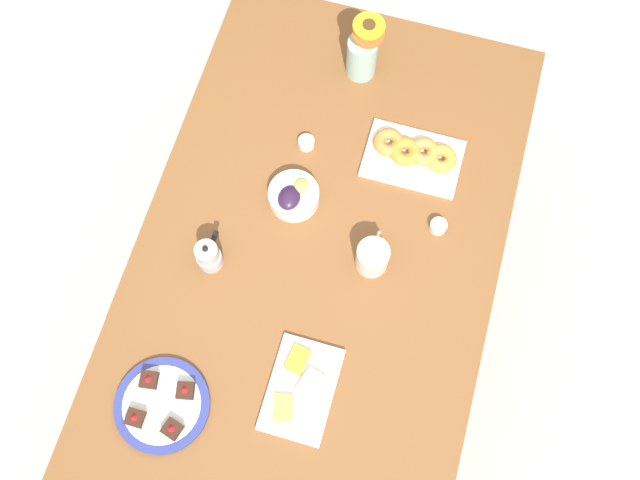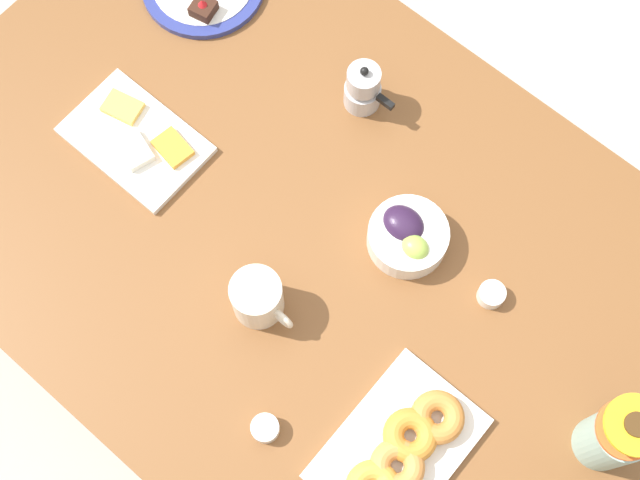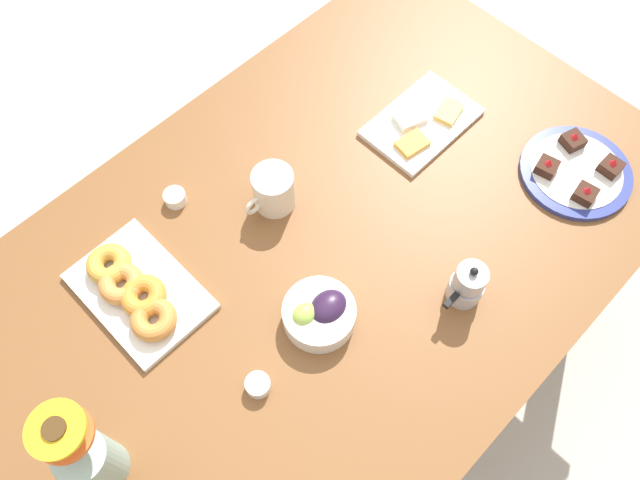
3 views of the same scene
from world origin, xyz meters
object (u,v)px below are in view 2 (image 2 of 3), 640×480
Objects in this scene: grape_bowl at (407,235)px; cheese_platter at (137,139)px; jam_cup_berry at (265,428)px; moka_pot at (363,88)px; jam_cup_honey at (491,294)px; dining_table at (320,262)px; flower_vase at (613,437)px; coffee_mug at (258,298)px; croissant_platter at (402,450)px.

cheese_platter is (-0.51, -0.17, -0.02)m from grape_bowl.
moka_pot is at bearing 114.84° from jam_cup_berry.
cheese_platter reaches higher than jam_cup_honey.
jam_cup_honey reaches higher than dining_table.
cheese_platter is at bearing -128.26° from moka_pot.
jam_cup_honey is at bearing 162.80° from flower_vase.
coffee_mug reaches higher than jam_cup_honey.
flower_vase reaches higher than moka_pot.
dining_table is at bearing -135.20° from grape_bowl.
dining_table is at bearing 114.54° from jam_cup_berry.
grape_bowl is 3.01× the size of jam_cup_honey.
flower_vase is (0.24, 0.22, 0.07)m from croissant_platter.
grape_bowl is 0.48m from flower_vase.
grape_bowl reaches higher than jam_cup_honey.
flower_vase reaches higher than jam_cup_berry.
grape_bowl is at bearing 127.12° from croissant_platter.
cheese_platter is 1.02× the size of flower_vase.
jam_cup_berry is at bearing -142.15° from flower_vase.
grape_bowl is 0.42m from jam_cup_berry.
dining_table is 0.35m from jam_cup_berry.
cheese_platter is at bearing 155.51° from jam_cup_berry.
croissant_platter is (0.34, -0.19, 0.11)m from dining_table.
jam_cup_berry is (0.54, -0.24, 0.01)m from cheese_platter.
coffee_mug is 0.48× the size of cheese_platter.
cheese_platter is at bearing 170.19° from croissant_platter.
croissant_platter is at bearing 31.00° from jam_cup_berry.
coffee_mug is 0.45m from moka_pot.
grape_bowl is (0.11, 0.11, 0.12)m from dining_table.
grape_bowl is at bearing -34.87° from moka_pot.
jam_cup_berry is at bearing -45.69° from coffee_mug.
grape_bowl is at bearing 18.60° from cheese_platter.
jam_cup_berry is at bearing -65.46° from dining_table.
moka_pot is (-0.42, 0.15, 0.03)m from jam_cup_honey.
croissant_platter is 0.66m from moka_pot.
jam_cup_honey is at bearing 70.88° from jam_cup_berry.
coffee_mug is (-0.01, -0.15, 0.14)m from dining_table.
coffee_mug is 0.49× the size of flower_vase.
grape_bowl is 0.57× the size of flower_vase.
grape_bowl is at bearing 44.80° from dining_table.
dining_table is 0.60m from flower_vase.
cheese_platter is 0.98m from flower_vase.
jam_cup_honey is 0.19× the size of flower_vase.
flower_vase reaches higher than coffee_mug.
coffee_mug reaches higher than jam_cup_berry.
jam_cup_berry is 0.64m from moka_pot.
jam_cup_berry is (0.14, -0.31, 0.10)m from dining_table.
cheese_platter is 0.43m from moka_pot.
moka_pot is (-0.27, 0.58, 0.03)m from jam_cup_berry.
jam_cup_honey is at bearing 23.27° from dining_table.
coffee_mug is 0.45× the size of croissant_platter.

